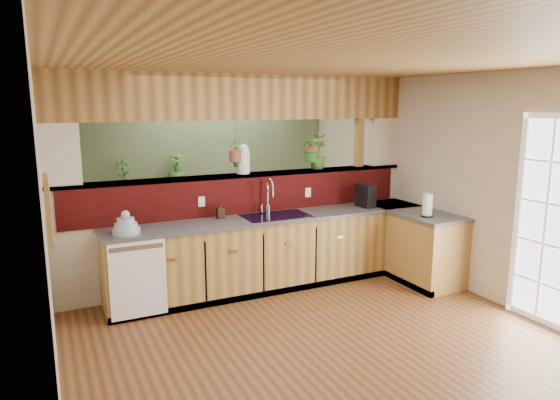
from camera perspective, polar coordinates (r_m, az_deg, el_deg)
name	(u,v)px	position (r m, az deg, el deg)	size (l,w,h in m)	color
ground	(294,319)	(5.45, 1.61, -13.40)	(4.60, 7.00, 0.01)	brown
ceiling	(295,66)	(4.98, 1.77, 15.02)	(4.60, 7.00, 0.01)	brown
wall_back	(196,163)	(8.29, -9.57, 4.21)	(4.60, 0.02, 2.60)	beige
wall_left	(45,221)	(4.50, -25.28, -2.22)	(0.02, 7.00, 2.60)	beige
wall_right	(463,183)	(6.43, 20.19, 1.81)	(0.02, 7.00, 2.60)	beige
pass_through_partition	(247,189)	(6.29, -3.74, 1.26)	(4.60, 0.21, 2.60)	beige
pass_through_ledge	(245,175)	(6.26, -4.02, 2.86)	(4.60, 0.21, 0.04)	brown
header_beam	(244,97)	(6.20, -4.14, 11.64)	(4.60, 0.15, 0.55)	brown
sage_backwall	(196,163)	(8.27, -9.53, 4.20)	(4.55, 0.02, 2.55)	#5D724E
countertop	(321,248)	(6.39, 4.73, -5.44)	(4.14, 1.52, 0.90)	olive
dishwasher	(138,279)	(5.43, -15.90, -8.71)	(0.58, 0.03, 0.82)	white
navy_sink	(276,222)	(6.12, -0.47, -2.53)	(0.82, 0.50, 0.18)	black
french_door	(559,227)	(5.65, 29.27, -2.70)	(0.06, 1.02, 2.16)	white
framed_print	(48,209)	(3.67, -24.96, -0.98)	(0.04, 0.35, 0.45)	olive
faucet	(269,195)	(6.18, -1.29, 0.62)	(0.19, 0.20, 0.45)	#B7B7B2
dish_stack	(126,227)	(5.48, -17.18, -2.92)	(0.29, 0.29, 0.25)	#9BAEC8
soap_dispenser	(220,211)	(5.98, -6.84, -1.21)	(0.09, 0.09, 0.19)	#372314
coffee_maker	(366,197)	(6.69, 9.80, 0.36)	(0.16, 0.27, 0.30)	black
paper_towel	(427,206)	(6.28, 16.49, -0.62)	(0.14, 0.14, 0.30)	black
glass_jar	(243,159)	(6.22, -4.24, 4.72)	(0.17, 0.17, 0.37)	silver
ledge_plant_right	(318,154)	(6.69, 4.33, 5.27)	(0.22, 0.22, 0.40)	#326422
hanging_plant_a	(236,144)	(6.17, -5.09, 6.43)	(0.20, 0.16, 0.50)	brown
hanging_plant_b	(313,136)	(6.63, 3.75, 7.29)	(0.38, 0.34, 0.49)	brown
shelving_console	(153,218)	(7.99, -14.27, -2.03)	(1.54, 0.41, 1.03)	black
shelf_plant_a	(123,173)	(7.80, -17.51, 2.94)	(0.23, 0.15, 0.43)	#326422
shelf_plant_b	(177,169)	(7.95, -11.74, 3.53)	(0.27, 0.27, 0.48)	#326422
floor_plant	(243,223)	(7.82, -4.30, -2.67)	(0.74, 0.64, 0.82)	#326422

